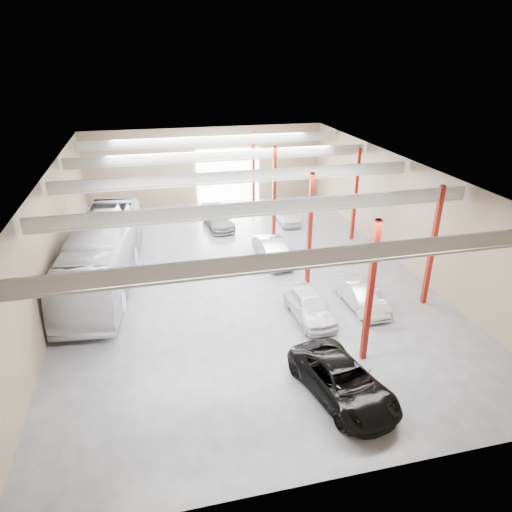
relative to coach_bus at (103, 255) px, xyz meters
name	(u,v)px	position (x,y,z in m)	size (l,w,h in m)	color
depot_shell	(241,199)	(8.63, -0.28, 3.06)	(22.12, 32.12, 7.06)	#4E4E54
coach_bus	(103,255)	(0.00, 0.00, 0.00)	(3.22, 13.75, 3.83)	silver
black_sedan	(343,381)	(10.29, -12.96, -1.14)	(2.57, 5.58, 1.55)	black
car_row_a	(309,305)	(11.00, -6.76, -1.14)	(1.83, 4.55, 1.55)	white
car_row_b	(273,251)	(11.00, 0.74, -1.14)	(1.63, 4.68, 1.54)	#A1A1A6
car_row_c	(218,219)	(8.38, 8.24, -1.21)	(1.97, 4.85, 1.41)	slate
car_right_near	(362,296)	(14.28, -6.37, -1.20)	(1.52, 4.36, 1.44)	#B5B4BA
car_right_far	(287,215)	(14.18, 7.88, -1.24)	(1.58, 3.94, 1.34)	silver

